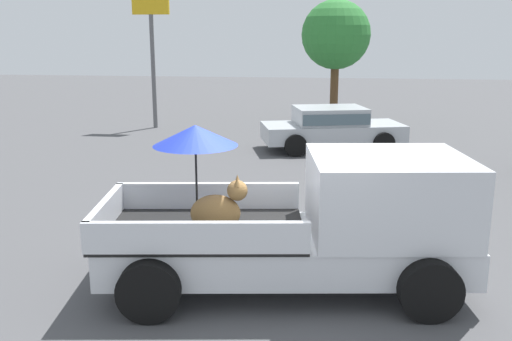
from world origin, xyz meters
The scene contains 5 objects.
ground_plane centered at (0.00, 0.00, 0.00)m, with size 80.00×80.00×0.00m, color #4C4C4F.
pickup_truck_main centered at (0.44, 0.06, 0.97)m, with size 5.26×2.82×2.32m.
parked_sedan_near centered at (0.58, 9.98, 0.74)m, with size 4.61×2.84×1.33m.
motel_sign centered at (-6.18, 13.34, 3.61)m, with size 1.40×0.16×5.13m.
tree_by_lot centered at (0.64, 15.21, 3.48)m, with size 2.68×2.68×4.85m.
Camera 1 is at (0.59, -7.36, 3.50)m, focal length 39.19 mm.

